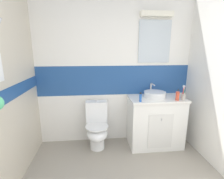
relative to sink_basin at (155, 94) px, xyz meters
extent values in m
cube|color=white|center=(-0.64, 0.27, -0.48)|extent=(3.20, 0.10, 0.85)
cube|color=#234C8C|center=(-0.64, 0.27, 0.20)|extent=(3.20, 0.10, 0.50)
cube|color=white|center=(-0.64, 0.27, 1.02)|extent=(3.20, 0.10, 1.15)
cube|color=silver|center=(0.02, 0.21, 0.84)|extent=(0.54, 0.02, 0.69)
cube|color=white|center=(0.02, 0.17, 1.27)|extent=(0.53, 0.10, 0.08)
cube|color=white|center=(0.02, -0.03, -0.49)|extent=(0.88, 0.51, 0.82)
cube|color=white|center=(0.02, -0.04, -0.07)|extent=(0.90, 0.53, 0.03)
cube|color=silver|center=(0.02, -0.29, -0.53)|extent=(0.39, 0.01, 0.57)
cylinder|color=silver|center=(0.02, -0.30, -0.33)|extent=(0.02, 0.02, 0.03)
cylinder|color=white|center=(0.00, 0.00, 0.00)|extent=(0.35, 0.35, 0.09)
cylinder|color=#AFB1BA|center=(0.00, 0.00, 0.04)|extent=(0.29, 0.29, 0.01)
cylinder|color=silver|center=(0.00, 0.20, 0.04)|extent=(0.03, 0.03, 0.19)
cylinder|color=silver|center=(0.00, 0.11, 0.14)|extent=(0.02, 0.16, 0.02)
cylinder|color=white|center=(-0.96, -0.06, -0.81)|extent=(0.24, 0.24, 0.18)
ellipsoid|color=white|center=(-0.96, -0.10, -0.61)|extent=(0.34, 0.42, 0.22)
cylinder|color=white|center=(-0.96, -0.10, -0.49)|extent=(0.37, 0.37, 0.02)
cube|color=white|center=(-0.96, 0.11, -0.32)|extent=(0.36, 0.17, 0.37)
cylinder|color=silver|center=(-0.96, 0.11, -0.12)|extent=(0.04, 0.04, 0.02)
cylinder|color=#B2ADA3|center=(0.39, -0.21, 0.00)|extent=(0.06, 0.06, 0.10)
cylinder|color=#3FB259|center=(0.39, -0.20, 0.07)|extent=(0.02, 0.04, 0.18)
cube|color=white|center=(0.39, -0.20, 0.16)|extent=(0.01, 0.02, 0.03)
cylinder|color=#D83F4C|center=(0.37, -0.20, 0.07)|extent=(0.04, 0.04, 0.19)
cube|color=white|center=(0.37, -0.20, 0.17)|extent=(0.02, 0.02, 0.03)
cylinder|color=#D83F4C|center=(0.37, -0.21, 0.06)|extent=(0.03, 0.02, 0.17)
cube|color=white|center=(0.37, -0.21, 0.14)|extent=(0.01, 0.02, 0.03)
cylinder|color=#D84C33|center=(0.28, -0.21, 0.02)|extent=(0.06, 0.06, 0.14)
cylinder|color=#262626|center=(0.28, -0.21, 0.11)|extent=(0.01, 0.01, 0.04)
cylinder|color=#262626|center=(0.28, -0.23, 0.12)|extent=(0.01, 0.02, 0.01)
cylinder|color=#2659B2|center=(-0.30, -0.23, 0.01)|extent=(0.04, 0.04, 0.12)
cylinder|color=black|center=(-0.30, -0.23, 0.08)|extent=(0.03, 0.03, 0.02)
camera|label=1|loc=(-0.97, -2.58, 0.72)|focal=26.75mm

